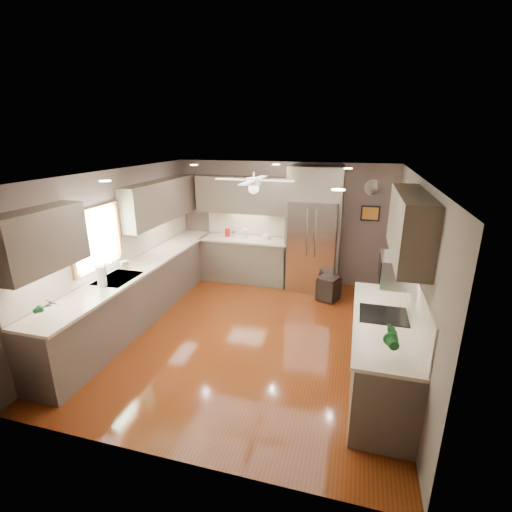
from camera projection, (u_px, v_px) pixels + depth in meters
The scene contains 27 objects.
floor at pixel (249, 334), 5.89m from camera, with size 5.00×5.00×0.00m, color #511D0A.
ceiling at pixel (248, 174), 5.11m from camera, with size 5.00×5.00×0.00m, color white.
wall_back at pixel (282, 223), 7.79m from camera, with size 4.50×4.50×0.00m, color brown.
wall_front at pixel (166, 349), 3.21m from camera, with size 4.50×4.50×0.00m, color brown.
wall_left at pixel (117, 248), 6.07m from camera, with size 5.00×5.00×0.00m, color brown.
wall_right at pixel (410, 274), 4.93m from camera, with size 5.00×5.00×0.00m, color brown.
canister_a at pixel (228, 233), 7.90m from camera, with size 0.11×0.11×0.18m, color maroon.
canister_b at pixel (234, 234), 7.85m from camera, with size 0.08×0.08×0.13m, color silver.
canister_c at pixel (245, 234), 7.79m from camera, with size 0.12×0.12×0.19m, color beige.
soap_bottle at pixel (125, 263), 6.01m from camera, with size 0.08×0.08×0.18m, color white.
potted_plant_left at pixel (46, 306), 4.36m from camera, with size 0.16×0.11×0.31m, color #185420.
potted_plant_right at pixel (391, 337), 3.67m from camera, with size 0.18×0.15×0.33m, color #185420.
bowl at pixel (266, 238), 7.69m from camera, with size 0.20×0.20×0.05m, color beige.
left_run at pixel (142, 289), 6.37m from camera, with size 0.65×4.70×1.45m.
back_run at pixel (246, 259), 7.94m from camera, with size 1.85×0.65×1.45m.
uppers at pixel (218, 207), 6.14m from camera, with size 4.50×4.70×0.95m.
window at pixel (96, 238), 5.51m from camera, with size 0.05×1.12×0.92m.
sink at pixel (118, 280), 5.64m from camera, with size 0.50×0.70×0.32m.
refrigerator at pixel (313, 232), 7.32m from camera, with size 1.06×0.75×2.45m.
right_run at pixel (382, 353), 4.52m from camera, with size 0.70×2.20×1.45m.
microwave at pixel (398, 270), 4.41m from camera, with size 0.43×0.55×0.34m.
ceiling_fan at pixel (254, 183), 5.44m from camera, with size 1.18×1.18×0.32m.
recessed_lights at pixel (253, 171), 5.49m from camera, with size 2.84×3.14×0.01m.
wall_clock at pixel (373, 188), 7.08m from camera, with size 0.30×0.03×0.30m.
framed_print at pixel (370, 213), 7.23m from camera, with size 0.36×0.03×0.30m.
stool at pixel (328, 289), 7.01m from camera, with size 0.47×0.47×0.45m.
paper_towel at pixel (102, 277), 5.30m from camera, with size 0.13×0.13×0.33m.
Camera 1 is at (1.50, -4.99, 3.02)m, focal length 26.00 mm.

